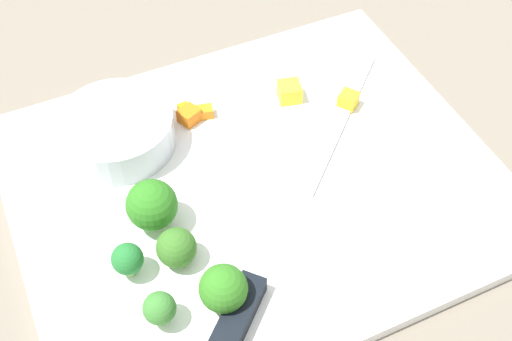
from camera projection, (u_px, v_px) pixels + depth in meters
name	position (u px, v px, depth m)	size (l,w,h in m)	color
ground_plane	(256.00, 186.00, 0.61)	(4.00, 4.00, 0.00)	#71685B
cutting_board	(256.00, 182.00, 0.60)	(0.43, 0.35, 0.01)	white
prep_bowl	(117.00, 131.00, 0.61)	(0.11, 0.11, 0.03)	#B4BBC4
chef_knife	(283.00, 222.00, 0.56)	(0.28, 0.27, 0.02)	silver
carrot_dice_0	(189.00, 116.00, 0.64)	(0.02, 0.02, 0.01)	orange
carrot_dice_1	(184.00, 110.00, 0.64)	(0.01, 0.01, 0.01)	orange
carrot_dice_2	(205.00, 112.00, 0.64)	(0.02, 0.01, 0.01)	orange
pepper_dice_0	(348.00, 100.00, 0.65)	(0.02, 0.02, 0.02)	yellow
pepper_dice_1	(289.00, 92.00, 0.66)	(0.02, 0.02, 0.02)	yellow
broccoli_floret_0	(159.00, 309.00, 0.49)	(0.03, 0.03, 0.03)	#8CBF65
broccoli_floret_1	(127.00, 259.00, 0.52)	(0.03, 0.03, 0.03)	#98C06D
broccoli_floret_2	(223.00, 289.00, 0.49)	(0.04, 0.04, 0.04)	#96B764
broccoli_floret_3	(152.00, 205.00, 0.54)	(0.04, 0.04, 0.05)	#85AD5D
broccoli_floret_4	(176.00, 248.00, 0.53)	(0.03, 0.03, 0.03)	#84BB58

